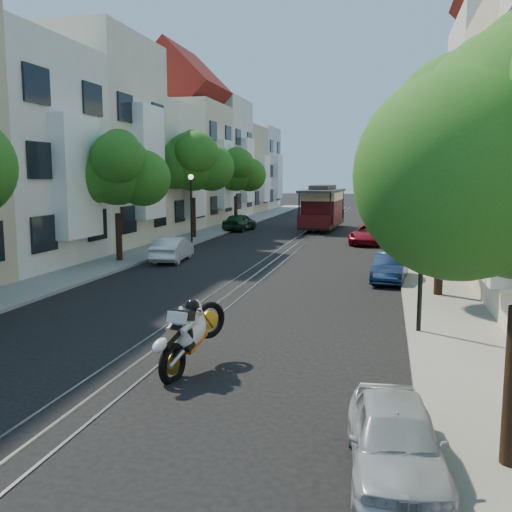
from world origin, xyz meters
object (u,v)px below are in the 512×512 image
Objects in this scene: parked_car_e_near at (395,439)px; parked_car_w_mid at (172,249)px; tree_e_b at (446,159)px; tree_w_d at (236,171)px; sportbike_rider at (189,333)px; tree_e_d at (415,166)px; cable_car at (323,206)px; tree_w_b at (118,171)px; lamp_east at (423,228)px; parked_car_e_mid at (390,268)px; parked_car_e_far at (369,234)px; parked_car_w_far at (240,222)px; tree_w_c at (193,162)px; tree_e_c at (425,168)px; lamp_west at (191,198)px.

parked_car_w_mid is (-10.45, 18.52, 0.06)m from parked_car_e_near.
tree_e_b is 1.03× the size of tree_w_d.
sportbike_rider is 0.73× the size of parked_car_e_near.
tree_e_d is 0.82× the size of cable_car.
tree_e_b reaches higher than tree_w_b.
lamp_east is (13.44, -31.98, -1.75)m from tree_w_d.
parked_car_e_far reaches higher than parked_car_e_mid.
lamp_east reaches higher than parked_car_w_far.
sportbike_rider is at bearing 135.74° from parked_car_e_near.
tree_w_d is at bearing 90.00° from tree_w_c.
tree_e_b reaches higher than tree_e_c.
sportbike_rider is at bearing -76.74° from tree_w_d.
tree_e_b is 30.60m from tree_w_d.
tree_w_c reaches higher than parked_car_e_near.
lamp_west is (-13.56, -8.98, -2.02)m from tree_e_d.
lamp_east is 20.67m from parked_car_e_far.
parked_car_e_far is (10.70, 2.46, -2.24)m from lamp_west.
tree_e_c is at bearing -8.49° from lamp_west.
lamp_west is at bearing 109.99° from parked_car_e_near.
lamp_east reaches higher than parked_car_w_mid.
parked_car_w_far is at bearing 153.67° from parked_car_e_far.
tree_e_b reaches higher than lamp_east.
sportbike_rider reaches higher than parked_car_e_far.
sportbike_rider is 16.27m from parked_car_w_mid.
tree_e_d is 1.65× the size of lamp_west.
cable_car is at bearing 120.85° from parked_car_e_far.
lamp_east is 1.79× the size of sportbike_rider.
sportbike_rider reaches higher than parked_car_e_near.
tree_w_c is at bearing -175.08° from parked_car_e_far.
parked_car_e_far is 12.04m from parked_car_w_far.
lamp_west reaches higher than cable_car.
lamp_west is 13.38m from cable_car.
tree_e_b is at bearing 69.49° from sportbike_rider.
lamp_west is 0.50× the size of cable_car.
tree_e_b reaches higher than cable_car.
parked_car_e_mid is at bearing 95.18° from lamp_east.
tree_w_b is 16.81m from lamp_east.
tree_e_d is 19.79m from parked_car_e_mid.
sportbike_rider is at bearing -89.62° from parked_car_e_far.
tree_e_b is at bearing 127.70° from parked_car_w_far.
parked_car_e_mid is (4.26, 11.76, -0.29)m from sportbike_rider.
cable_car is 9.92m from parked_car_e_far.
lamp_west is at bearing 145.09° from parked_car_e_mid.
parked_car_w_mid is at bearing -126.93° from parked_car_e_far.
parked_car_w_mid is (2.28, -20.96, -3.99)m from tree_w_d.
lamp_west reaches higher than parked_car_e_mid.
lamp_west is at bearing -86.56° from tree_w_d.
parked_car_e_far is 13.22m from parked_car_w_mid.
tree_w_c is at bearing 139.77° from parked_car_e_mid.
tree_w_c is 26.74m from sportbike_rider.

